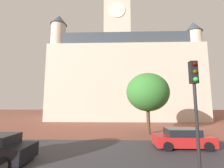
# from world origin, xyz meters

# --- Properties ---
(ground_plane) EXTENTS (120.00, 120.00, 0.00)m
(ground_plane) POSITION_xyz_m (0.00, 10.00, 0.00)
(ground_plane) COLOR brown
(street_asphalt_strip) EXTENTS (120.00, 7.54, 0.00)m
(street_asphalt_strip) POSITION_xyz_m (0.00, 7.41, 0.00)
(street_asphalt_strip) COLOR #38383D
(street_asphalt_strip) RESTS_ON ground_plane
(landmark_building) EXTENTS (29.62, 15.45, 32.23)m
(landmark_building) POSITION_xyz_m (1.50, 31.08, 9.22)
(landmark_building) COLOR beige
(landmark_building) RESTS_ON ground_plane
(car_red) EXTENTS (4.24, 2.00, 1.41)m
(car_red) POSITION_xyz_m (5.01, 9.07, 0.68)
(car_red) COLOR red
(car_red) RESTS_ON ground_plane
(traffic_light_pole) EXTENTS (0.28, 0.34, 5.01)m
(traffic_light_pole) POSITION_xyz_m (3.11, 3.09, 3.48)
(traffic_light_pole) COLOR black
(traffic_light_pole) RESTS_ON ground_plane
(tree_curb_far) EXTENTS (4.73, 4.73, 6.67)m
(tree_curb_far) POSITION_xyz_m (3.50, 14.03, 4.53)
(tree_curb_far) COLOR #4C3823
(tree_curb_far) RESTS_ON ground_plane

